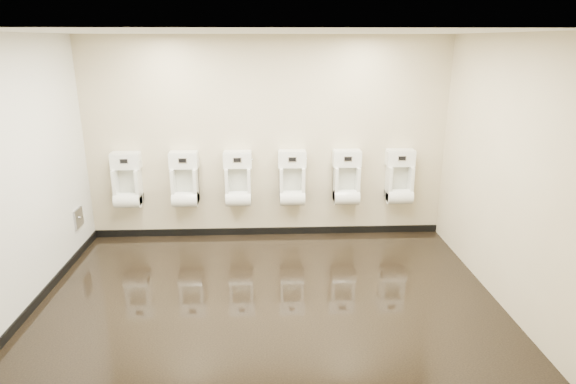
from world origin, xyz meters
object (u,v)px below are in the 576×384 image
urinal_1 (185,183)px  urinal_0 (127,184)px  urinal_4 (346,181)px  urinal_2 (238,183)px  urinal_3 (292,182)px  access_panel (78,218)px  urinal_5 (399,181)px

urinal_1 → urinal_0: bearing=180.0°
urinal_4 → urinal_0: bearing=180.0°
urinal_2 → urinal_3: (0.75, 0.00, 0.00)m
urinal_0 → urinal_1: (0.79, 0.00, 0.00)m
urinal_1 → urinal_4: same height
urinal_0 → urinal_4: (3.04, 0.00, 0.00)m
urinal_3 → urinal_1: bearing=180.0°
urinal_1 → urinal_2: size_ratio=1.00×
urinal_3 → urinal_4: (0.76, 0.00, 0.00)m
access_panel → urinal_4: urinal_4 is taller
urinal_1 → urinal_2: bearing=0.0°
access_panel → urinal_5: urinal_5 is taller
access_panel → urinal_3: (2.83, 0.42, 0.33)m
urinal_2 → urinal_5: (2.27, 0.00, 0.00)m
urinal_0 → urinal_3: same height
urinal_3 → urinal_0: bearing=180.0°
urinal_0 → urinal_3: bearing=0.0°
urinal_0 → urinal_3: (2.27, 0.00, 0.00)m
urinal_0 → urinal_4: same height
urinal_0 → urinal_4: bearing=0.0°
access_panel → urinal_0: (0.55, 0.42, 0.33)m
urinal_3 → urinal_4: size_ratio=1.00×
urinal_0 → urinal_5: same height
urinal_4 → urinal_5: size_ratio=1.00×
urinal_2 → urinal_5: 2.27m
urinal_0 → access_panel: bearing=-143.0°
urinal_0 → urinal_1: same height
urinal_0 → urinal_5: size_ratio=1.00×
access_panel → urinal_2: urinal_2 is taller
urinal_1 → urinal_4: (2.25, 0.00, 0.00)m
access_panel → urinal_3: bearing=8.4°
urinal_4 → urinal_2: bearing=180.0°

